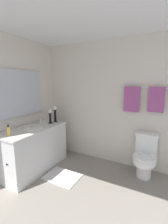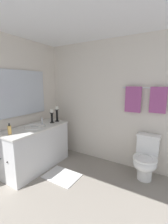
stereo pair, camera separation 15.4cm
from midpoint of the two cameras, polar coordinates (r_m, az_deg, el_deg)
floor at (r=2.62m, az=3.27°, el=-28.06°), size 3.11×2.23×0.02m
wall_back at (r=3.11m, az=13.20°, el=2.91°), size 3.11×0.04×2.45m
wall_left at (r=3.11m, az=-22.69°, el=2.38°), size 0.04×2.23×2.45m
ceiling at (r=2.21m, az=4.08°, el=32.75°), size 3.11×2.23×0.02m
vanity_cabinet at (r=3.16m, az=-15.98°, el=-12.42°), size 0.58×1.33×0.82m
sink_basin at (r=3.04m, az=-16.32°, el=-5.98°), size 0.40×0.40×0.24m
mirror at (r=3.14m, az=-20.47°, el=6.59°), size 0.02×1.05×0.85m
candle_holder_tall at (r=3.32m, az=-8.68°, el=-0.54°), size 0.09×0.09×0.33m
candle_holder_short at (r=3.22m, az=-10.48°, el=-1.41°), size 0.09×0.09×0.28m
soap_bottle at (r=2.72m, az=-24.40°, el=-6.01°), size 0.06×0.06×0.18m
toilet at (r=2.95m, az=23.32°, el=-15.61°), size 0.39×0.54×0.75m
towel_bar at (r=2.90m, az=23.43°, el=8.22°), size 0.82×0.02×0.02m
towel_near_vanity at (r=2.93m, az=19.12°, el=4.38°), size 0.28×0.03×0.46m
towel_center at (r=2.88m, az=27.11°, el=3.92°), size 0.26×0.03×0.44m
bath_mat at (r=2.97m, az=-6.59°, el=-22.47°), size 0.60×0.44×0.02m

